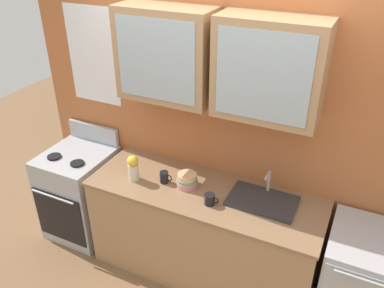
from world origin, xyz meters
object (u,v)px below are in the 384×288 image
object	(u,v)px
stove_range	(81,192)
cup_near_sink	(210,199)
sink_faucet	(263,200)
bowl_stack	(187,180)
cup_near_bowls	(164,177)
vase	(133,167)
dishwasher	(362,285)

from	to	relation	value
stove_range	cup_near_sink	xyz separation A→B (m)	(1.46, -0.13, 0.49)
sink_faucet	cup_near_sink	world-z (taller)	sink_faucet
bowl_stack	cup_near_bowls	size ratio (longest dim) A/B	1.62
stove_range	cup_near_sink	distance (m)	1.54
stove_range	cup_near_bowls	world-z (taller)	stove_range
sink_faucet	bowl_stack	world-z (taller)	sink_faucet
sink_faucet	bowl_stack	bearing A→B (deg)	-174.96
bowl_stack	cup_near_sink	xyz separation A→B (m)	(0.27, -0.14, -0.01)
stove_range	sink_faucet	size ratio (longest dim) A/B	2.03
stove_range	vase	xyz separation A→B (m)	(0.74, -0.10, 0.56)
cup_near_bowls	dishwasher	xyz separation A→B (m)	(1.68, 0.02, -0.50)
vase	cup_near_bowls	distance (m)	0.28
stove_range	cup_near_bowls	size ratio (longest dim) A/B	9.59
stove_range	bowl_stack	size ratio (longest dim) A/B	5.93
sink_faucet	cup_near_bowls	world-z (taller)	sink_faucet
vase	cup_near_sink	xyz separation A→B (m)	(0.72, -0.03, -0.08)
stove_range	vase	distance (m)	0.93
cup_near_sink	dishwasher	size ratio (longest dim) A/B	0.13
stove_range	dishwasher	bearing A→B (deg)	-0.09
bowl_stack	cup_near_sink	world-z (taller)	bowl_stack
cup_near_sink	cup_near_bowls	world-z (taller)	cup_near_bowls
bowl_stack	sink_faucet	bearing A→B (deg)	5.04
cup_near_sink	bowl_stack	bearing A→B (deg)	152.00
bowl_stack	cup_near_sink	bearing A→B (deg)	-28.00
stove_range	dishwasher	size ratio (longest dim) A/B	1.20
vase	cup_near_bowls	size ratio (longest dim) A/B	2.08
sink_faucet	cup_near_sink	size ratio (longest dim) A/B	4.39
cup_near_sink	cup_near_bowls	bearing A→B (deg)	167.42
stove_range	dishwasher	distance (m)	2.67
bowl_stack	cup_near_sink	distance (m)	0.31
sink_faucet	bowl_stack	distance (m)	0.64
bowl_stack	cup_near_bowls	distance (m)	0.20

